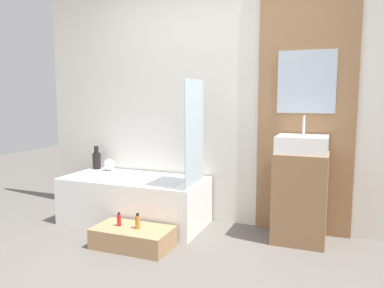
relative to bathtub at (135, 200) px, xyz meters
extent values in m
cube|color=silver|center=(0.80, 0.40, 1.05)|extent=(4.20, 0.06, 2.60)
cube|color=#8E6642|center=(1.67, 0.35, 1.05)|extent=(0.90, 0.03, 2.60)
cube|color=#ADBCCC|center=(1.67, 0.33, 1.22)|extent=(0.53, 0.01, 0.58)
cube|color=white|center=(0.00, 0.00, 0.00)|extent=(1.49, 0.71, 0.49)
cube|color=silver|center=(0.00, 0.00, 0.24)|extent=(1.16, 0.50, 0.01)
cube|color=silver|center=(0.72, -0.11, 0.74)|extent=(0.01, 0.46, 1.00)
cube|color=#A87F56|center=(0.31, -0.58, -0.16)|extent=(0.69, 0.38, 0.18)
cube|color=#8E6642|center=(1.67, 0.12, 0.17)|extent=(0.47, 0.43, 0.83)
cube|color=white|center=(1.67, 0.12, 0.66)|extent=(0.45, 0.39, 0.15)
cylinder|color=silver|center=(1.67, 0.23, 0.83)|extent=(0.02, 0.02, 0.18)
cylinder|color=black|center=(-0.65, 0.26, 0.34)|extent=(0.09, 0.09, 0.19)
cylinder|color=black|center=(-0.65, 0.26, 0.47)|extent=(0.05, 0.05, 0.08)
sphere|color=white|center=(-0.46, 0.24, 0.31)|extent=(0.13, 0.13, 0.13)
cylinder|color=red|center=(0.17, -0.58, -0.02)|extent=(0.04, 0.04, 0.10)
cylinder|color=black|center=(0.17, -0.58, 0.04)|extent=(0.02, 0.02, 0.02)
cylinder|color=#B2752D|center=(0.36, -0.58, -0.01)|extent=(0.04, 0.04, 0.11)
cylinder|color=black|center=(0.36, -0.58, 0.06)|extent=(0.03, 0.03, 0.03)
camera|label=1|loc=(1.97, -3.36, 1.09)|focal=35.00mm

